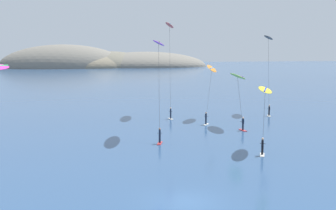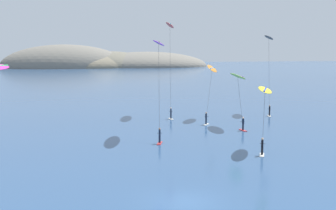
{
  "view_description": "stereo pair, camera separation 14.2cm",
  "coord_description": "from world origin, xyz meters",
  "px_view_note": "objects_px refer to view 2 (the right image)",
  "views": [
    {
      "loc": [
        -6.61,
        -25.83,
        10.0
      ],
      "look_at": [
        3.34,
        21.35,
        3.6
      ],
      "focal_mm": 45.0,
      "sensor_mm": 36.0,
      "label": 1
    },
    {
      "loc": [
        -6.47,
        -25.86,
        10.0
      ],
      "look_at": [
        3.34,
        21.35,
        3.6
      ],
      "focal_mm": 45.0,
      "sensor_mm": 36.0,
      "label": 2
    }
  ],
  "objects_px": {
    "kitesurfer_red": "(170,31)",
    "kitesurfer_lime": "(238,79)",
    "kitesurfer_black": "(269,44)",
    "kitesurfer_yellow": "(265,95)",
    "kitesurfer_orange": "(212,72)",
    "kitesurfer_purple": "(159,49)"
  },
  "relations": [
    {
      "from": "kitesurfer_purple",
      "to": "kitesurfer_lime",
      "type": "bearing_deg",
      "value": 16.19
    },
    {
      "from": "kitesurfer_purple",
      "to": "kitesurfer_black",
      "type": "bearing_deg",
      "value": 35.05
    },
    {
      "from": "kitesurfer_purple",
      "to": "kitesurfer_red",
      "type": "relative_size",
      "value": 0.79
    },
    {
      "from": "kitesurfer_purple",
      "to": "kitesurfer_orange",
      "type": "relative_size",
      "value": 1.33
    },
    {
      "from": "kitesurfer_black",
      "to": "kitesurfer_red",
      "type": "bearing_deg",
      "value": 174.03
    },
    {
      "from": "kitesurfer_lime",
      "to": "kitesurfer_red",
      "type": "bearing_deg",
      "value": 116.41
    },
    {
      "from": "kitesurfer_black",
      "to": "kitesurfer_lime",
      "type": "bearing_deg",
      "value": -130.1
    },
    {
      "from": "kitesurfer_purple",
      "to": "kitesurfer_yellow",
      "type": "xyz_separation_m",
      "value": [
        8.91,
        -9.5,
        -4.5
      ]
    },
    {
      "from": "kitesurfer_yellow",
      "to": "kitesurfer_orange",
      "type": "bearing_deg",
      "value": 88.01
    },
    {
      "from": "kitesurfer_purple",
      "to": "kitesurfer_orange",
      "type": "distance_m",
      "value": 14.22
    },
    {
      "from": "kitesurfer_orange",
      "to": "kitesurfer_yellow",
      "type": "height_order",
      "value": "kitesurfer_orange"
    },
    {
      "from": "kitesurfer_black",
      "to": "kitesurfer_orange",
      "type": "height_order",
      "value": "kitesurfer_black"
    },
    {
      "from": "kitesurfer_purple",
      "to": "kitesurfer_orange",
      "type": "bearing_deg",
      "value": 46.13
    },
    {
      "from": "kitesurfer_red",
      "to": "kitesurfer_yellow",
      "type": "distance_m",
      "value": 26.67
    },
    {
      "from": "kitesurfer_red",
      "to": "kitesurfer_lime",
      "type": "height_order",
      "value": "kitesurfer_red"
    },
    {
      "from": "kitesurfer_black",
      "to": "kitesurfer_purple",
      "type": "height_order",
      "value": "kitesurfer_black"
    },
    {
      "from": "kitesurfer_red",
      "to": "kitesurfer_lime",
      "type": "distance_m",
      "value": 15.59
    },
    {
      "from": "kitesurfer_black",
      "to": "kitesurfer_red",
      "type": "distance_m",
      "value": 15.77
    },
    {
      "from": "kitesurfer_orange",
      "to": "kitesurfer_yellow",
      "type": "relative_size",
      "value": 1.31
    },
    {
      "from": "kitesurfer_black",
      "to": "kitesurfer_orange",
      "type": "bearing_deg",
      "value": -158.29
    },
    {
      "from": "kitesurfer_yellow",
      "to": "kitesurfer_purple",
      "type": "bearing_deg",
      "value": 133.17
    },
    {
      "from": "kitesurfer_black",
      "to": "kitesurfer_yellow",
      "type": "relative_size",
      "value": 1.93
    }
  ]
}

